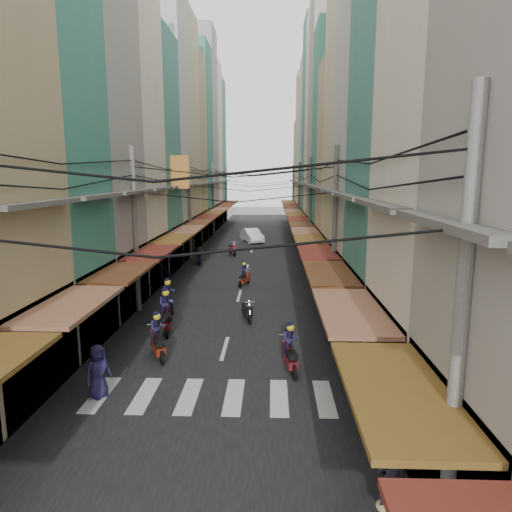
% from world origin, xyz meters
% --- Properties ---
extents(ground, '(160.00, 160.00, 0.00)m').
position_xyz_m(ground, '(0.00, 0.00, 0.00)').
color(ground, slate).
rests_on(ground, ground).
extents(road, '(10.00, 80.00, 0.02)m').
position_xyz_m(road, '(0.00, 20.00, 0.01)').
color(road, black).
rests_on(road, ground).
extents(sidewalk_left, '(3.00, 80.00, 0.06)m').
position_xyz_m(sidewalk_left, '(-6.50, 20.00, 0.03)').
color(sidewalk_left, slate).
rests_on(sidewalk_left, ground).
extents(sidewalk_right, '(3.00, 80.00, 0.06)m').
position_xyz_m(sidewalk_right, '(6.50, 20.00, 0.03)').
color(sidewalk_right, slate).
rests_on(sidewalk_right, ground).
extents(crosswalk, '(7.55, 2.40, 0.01)m').
position_xyz_m(crosswalk, '(-0.00, -6.00, 0.03)').
color(crosswalk, silver).
rests_on(crosswalk, ground).
extents(building_row_left, '(7.80, 67.67, 23.70)m').
position_xyz_m(building_row_left, '(-7.92, 16.56, 9.78)').
color(building_row_left, beige).
rests_on(building_row_left, ground).
extents(building_row_right, '(7.80, 68.98, 22.59)m').
position_xyz_m(building_row_right, '(7.92, 16.45, 9.41)').
color(building_row_right, '#418F77').
rests_on(building_row_right, ground).
extents(utility_poles, '(10.20, 66.13, 8.20)m').
position_xyz_m(utility_poles, '(0.00, 15.01, 6.59)').
color(utility_poles, gray).
rests_on(utility_poles, ground).
extents(white_car, '(5.26, 3.47, 1.73)m').
position_xyz_m(white_car, '(-0.23, 27.20, 0.00)').
color(white_car, white).
rests_on(white_car, ground).
extents(bicycle, '(1.72, 0.83, 1.13)m').
position_xyz_m(bicycle, '(7.50, -0.51, 0.00)').
color(bicycle, black).
rests_on(bicycle, ground).
extents(moving_scooters, '(6.75, 25.24, 1.99)m').
position_xyz_m(moving_scooters, '(-1.46, 3.06, 0.55)').
color(moving_scooters, black).
rests_on(moving_scooters, ground).
extents(parked_scooters, '(12.97, 14.81, 0.99)m').
position_xyz_m(parked_scooters, '(4.02, -3.81, 0.47)').
color(parked_scooters, black).
rests_on(parked_scooters, ground).
extents(pedestrians, '(11.28, 19.81, 2.21)m').
position_xyz_m(pedestrians, '(-3.71, 1.01, 1.04)').
color(pedestrians, '#251F29').
rests_on(pedestrians, ground).
extents(market_umbrella, '(2.17, 2.17, 2.28)m').
position_xyz_m(market_umbrella, '(6.12, -2.01, 2.01)').
color(market_umbrella, '#B2B2B7').
rests_on(market_umbrella, ground).
extents(traffic_sign, '(0.10, 0.63, 2.86)m').
position_xyz_m(traffic_sign, '(4.78, -5.40, 2.08)').
color(traffic_sign, gray).
rests_on(traffic_sign, ground).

